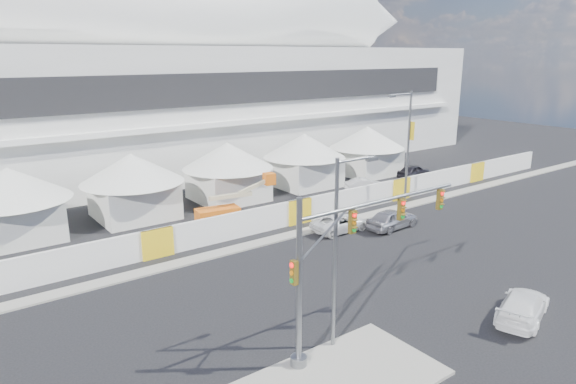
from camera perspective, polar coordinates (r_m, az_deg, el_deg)
ground at (r=27.89m, az=9.91°, el=-13.44°), size 160.00×160.00×0.00m
far_curb at (r=49.72m, az=15.54°, el=-0.82°), size 80.00×1.20×0.12m
stadium at (r=64.11m, az=-11.95°, el=11.40°), size 80.00×24.80×21.98m
tent_row at (r=45.79m, az=-11.60°, el=2.07°), size 53.40×8.40×5.40m
hoarding_fence at (r=41.20m, az=1.21°, el=-2.16°), size 70.00×0.25×2.00m
scaffold_tower at (r=83.24m, az=14.28°, el=9.66°), size 4.40×4.40×12.00m
sedan_silver at (r=40.82m, az=11.48°, el=-2.93°), size 2.22×4.81×1.60m
pickup_curb at (r=39.69m, az=5.83°, el=-3.43°), size 2.30×4.81×1.32m
pickup_near at (r=29.53m, az=24.63°, el=-11.42°), size 3.52×5.34×1.44m
lot_car_a at (r=51.37m, az=8.56°, el=0.77°), size 2.97×4.21×1.32m
lot_car_b at (r=58.11m, az=13.78°, el=2.25°), size 2.18×4.52×1.49m
traffic_mast at (r=22.73m, az=5.45°, el=-7.94°), size 10.09×0.73×7.56m
streetlight_median at (r=22.91m, az=5.72°, el=-5.41°), size 2.44×0.25×8.83m
streetlight_curb at (r=45.54m, az=13.04°, el=5.48°), size 3.02×0.68×10.21m
boom_lift at (r=42.54m, az=-7.05°, el=-1.80°), size 7.03×2.11×3.50m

